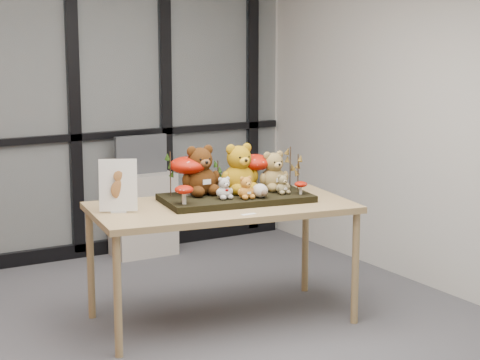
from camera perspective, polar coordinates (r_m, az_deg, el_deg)
room_shell at (r=4.97m, az=-6.29°, el=6.35°), size 5.00×5.00×5.00m
glass_partition at (r=7.31m, az=-14.21°, el=5.35°), size 4.90×0.06×2.78m
display_table at (r=5.83m, az=-1.22°, el=-2.24°), size 1.84×1.11×0.81m
diorama_tray at (r=5.92m, az=-0.26°, el=-1.19°), size 1.06×0.64×0.04m
bear_pooh_yellow at (r=5.97m, az=-0.08°, el=0.95°), size 0.32×0.30×0.37m
bear_brown_medium at (r=5.90m, az=-2.64°, el=0.82°), size 0.32×0.30×0.37m
bear_tan_back at (r=6.06m, az=2.19°, el=0.75°), size 0.26×0.24×0.30m
bear_small_yellow at (r=5.78m, az=0.38°, el=-0.41°), size 0.14×0.13×0.17m
bear_white_bow at (r=5.77m, az=-1.06°, el=-0.45°), size 0.14×0.13×0.16m
bear_beige_small at (r=5.95m, az=2.81°, el=-0.21°), size 0.13×0.12×0.15m
plush_cream_hedgehog at (r=5.82m, az=1.33°, el=-0.66°), size 0.09×0.08×0.10m
mushroom_back_left at (r=5.91m, az=-3.40°, el=0.42°), size 0.26×0.26×0.29m
mushroom_back_right at (r=6.09m, az=0.95°, el=0.66°), size 0.25×0.25×0.27m
mushroom_front_left at (r=5.62m, az=-3.69°, el=-0.91°), size 0.12×0.12×0.14m
mushroom_front_right at (r=5.94m, az=4.01°, el=-0.47°), size 0.09×0.09×0.10m
sprig_green_far_left at (r=5.87m, az=-4.59°, el=0.40°), size 0.05×0.05×0.30m
sprig_green_mid_left at (r=5.97m, az=-3.38°, el=0.29°), size 0.05×0.05×0.24m
sprig_dry_far_right at (r=6.16m, az=3.31°, el=0.85°), size 0.05×0.05×0.29m
sprig_dry_mid_right at (r=6.05m, az=3.83°, el=0.50°), size 0.05×0.05×0.26m
sprig_green_centre at (r=6.05m, az=-1.46°, el=0.30°), size 0.05×0.05×0.21m
sign_holder at (r=5.60m, az=-8.00°, el=-0.48°), size 0.24×0.14×0.35m
label_card at (r=5.52m, az=0.57°, el=-2.26°), size 0.10×0.03×0.00m
cabinet at (r=7.61m, az=-6.38°, el=-2.26°), size 0.54×0.31×0.72m
monitor at (r=7.53m, az=-6.52°, el=1.67°), size 0.47×0.05×0.33m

